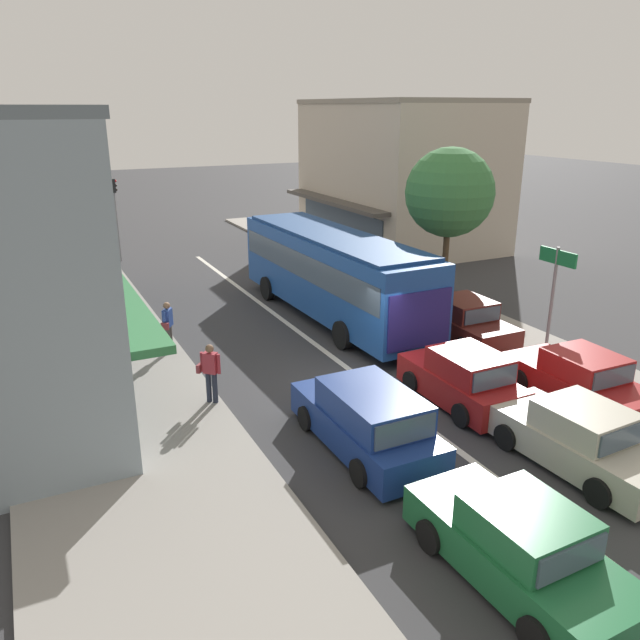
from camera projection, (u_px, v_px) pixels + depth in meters
ground_plane at (368, 384)px, 18.00m from camera, size 140.00×140.00×0.00m
lane_centre_line at (309, 340)px, 21.40m from camera, size 0.20×28.00×0.01m
sidewalk_left at (94, 351)px, 20.23m from camera, size 5.20×44.00×0.14m
kerb_right at (425, 300)px, 25.67m from camera, size 2.80×44.00×0.12m
building_right_far at (400, 174)px, 35.27m from camera, size 8.68×11.16×7.99m
city_bus at (333, 270)px, 23.03m from camera, size 2.92×10.91×3.23m
sedan_behind_bus_near at (579, 439)px, 13.69m from camera, size 2.05×4.28×1.47m
wagon_adjacent_lane_lead at (367, 421)px, 14.33m from camera, size 1.95×4.51×1.58m
sedan_queue_far_back at (520, 548)px, 10.31m from camera, size 1.97×4.24×1.47m
hatchback_behind_bus_mid at (463, 379)px, 16.58m from camera, size 1.83×3.70×1.54m
parked_sedan_kerb_front at (580, 381)px, 16.59m from camera, size 1.97×4.24×1.47m
parked_sedan_kerb_second at (462, 321)px, 21.23m from camera, size 1.95×4.23×1.47m
parked_wagon_kerb_third at (371, 279)px, 26.15m from camera, size 1.94×4.50×1.58m
traffic_light_downstreet at (115, 206)px, 31.40m from camera, size 0.33×0.24×4.20m
directional_road_sign at (555, 277)px, 18.95m from camera, size 0.10×1.40×3.60m
street_tree_right at (450, 193)px, 23.56m from camera, size 3.38×3.38×6.20m
pedestrian_with_handbag_near at (210, 370)px, 16.30m from camera, size 0.57×0.53×1.63m
pedestrian_browsing_midblock at (168, 324)px, 19.76m from camera, size 0.48×0.62×1.63m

